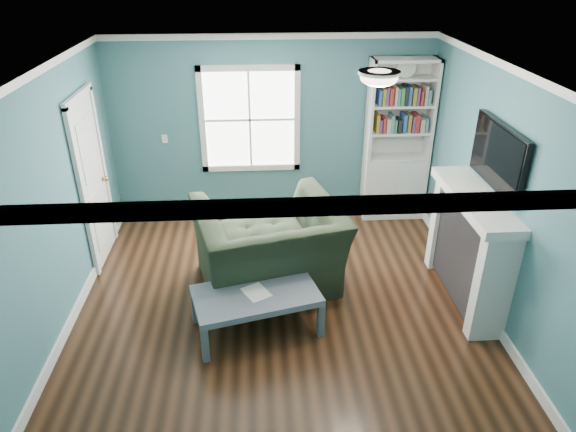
{
  "coord_description": "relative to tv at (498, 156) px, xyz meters",
  "views": [
    {
      "loc": [
        -0.21,
        -4.48,
        3.56
      ],
      "look_at": [
        0.1,
        0.4,
        1.01
      ],
      "focal_mm": 32.0,
      "sensor_mm": 36.0,
      "label": 1
    }
  ],
  "objects": [
    {
      "name": "floor",
      "position": [
        -2.2,
        -0.2,
        -1.72
      ],
      "size": [
        5.0,
        5.0,
        0.0
      ],
      "primitive_type": "plane",
      "color": "black",
      "rests_on": "ground"
    },
    {
      "name": "room_walls",
      "position": [
        -2.2,
        -0.2,
        -0.14
      ],
      "size": [
        5.0,
        5.0,
        5.0
      ],
      "color": "#426E7E",
      "rests_on": "ground"
    },
    {
      "name": "trim",
      "position": [
        -2.2,
        -0.2,
        -0.49
      ],
      "size": [
        4.5,
        5.0,
        2.6
      ],
      "color": "white",
      "rests_on": "ground"
    },
    {
      "name": "window",
      "position": [
        -2.5,
        2.29,
        -0.27
      ],
      "size": [
        1.4,
        0.06,
        1.5
      ],
      "color": "white",
      "rests_on": "room_walls"
    },
    {
      "name": "bookshelf",
      "position": [
        -0.43,
        2.1,
        -0.8
      ],
      "size": [
        0.9,
        0.35,
        2.31
      ],
      "color": "silver",
      "rests_on": "ground"
    },
    {
      "name": "fireplace",
      "position": [
        -0.12,
        0.0,
        -1.09
      ],
      "size": [
        0.44,
        1.58,
        1.3
      ],
      "color": "black",
      "rests_on": "ground"
    },
    {
      "name": "tv",
      "position": [
        0.0,
        0.0,
        0.0
      ],
      "size": [
        0.06,
        1.1,
        0.65
      ],
      "primitive_type": "cube",
      "color": "black",
      "rests_on": "fireplace"
    },
    {
      "name": "door",
      "position": [
        -4.42,
        1.2,
        -0.65
      ],
      "size": [
        0.12,
        0.98,
        2.17
      ],
      "color": "silver",
      "rests_on": "ground"
    },
    {
      "name": "ceiling_fixture",
      "position": [
        -1.3,
        -0.1,
        0.82
      ],
      "size": [
        0.38,
        0.38,
        0.15
      ],
      "color": "white",
      "rests_on": "room_walls"
    },
    {
      "name": "light_switch",
      "position": [
        -3.7,
        2.28,
        -0.52
      ],
      "size": [
        0.08,
        0.01,
        0.12
      ],
      "primitive_type": "cube",
      "color": "white",
      "rests_on": "room_walls"
    },
    {
      "name": "recliner",
      "position": [
        -2.31,
        0.37,
        -1.04
      ],
      "size": [
        1.78,
        1.38,
        1.38
      ],
      "primitive_type": "imported",
      "rotation": [
        0.0,
        0.0,
        -2.89
      ],
      "color": "black",
      "rests_on": "ground"
    },
    {
      "name": "coffee_table",
      "position": [
        -2.46,
        -0.41,
        -1.33
      ],
      "size": [
        1.39,
        0.98,
        0.46
      ],
      "rotation": [
        0.0,
        0.0,
        0.25
      ],
      "color": "#515961",
      "rests_on": "ground"
    },
    {
      "name": "paper_sheet",
      "position": [
        -2.46,
        -0.4,
        -1.27
      ],
      "size": [
        0.33,
        0.36,
        0.0
      ],
      "primitive_type": "cube",
      "rotation": [
        0.0,
        0.0,
        0.51
      ],
      "color": "white",
      "rests_on": "coffee_table"
    }
  ]
}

